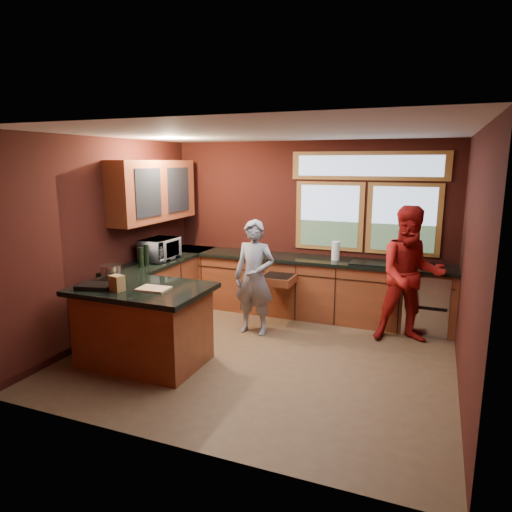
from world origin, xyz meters
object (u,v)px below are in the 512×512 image
Objects in this scene: cutting_board at (154,289)px; stock_pot at (111,272)px; person_grey at (254,278)px; person_red at (410,275)px; island at (144,324)px.

cutting_board is 1.46× the size of stock_pot.
cutting_board is (-0.66, -1.45, 0.15)m from person_grey.
person_grey is 4.59× the size of cutting_board.
person_red is 7.61× the size of stock_pot.
person_grey is at bearing 58.41° from island.
stock_pot reaches higher than cutting_board.
person_red reaches higher than stock_pot.
person_grey reaches higher than island.
person_red reaches higher than island.
island is 0.52m from cutting_board.
stock_pot is at bearing 165.07° from cutting_board.
stock_pot is (-1.41, -1.25, 0.23)m from person_grey.
cutting_board is at bearing -14.04° from island.
stock_pot is (-0.55, 0.15, 0.56)m from island.
cutting_board is at bearing -159.79° from person_red.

